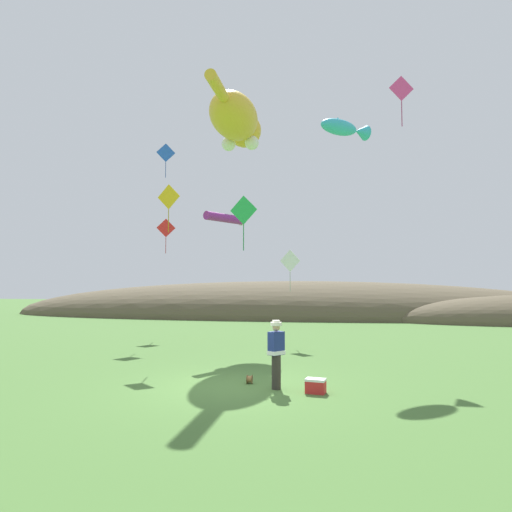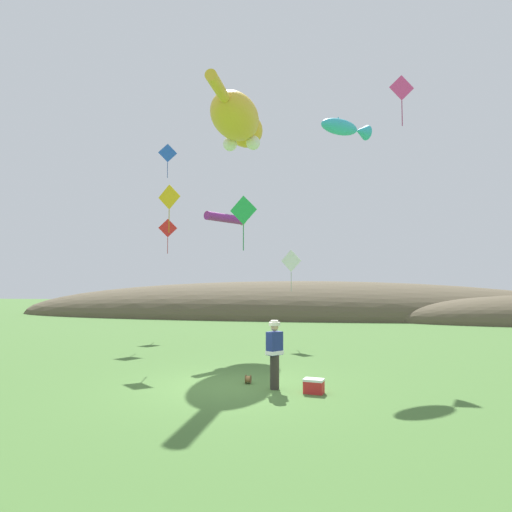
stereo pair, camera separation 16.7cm
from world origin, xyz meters
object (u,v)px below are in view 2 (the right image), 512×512
Objects in this scene: kite_spool at (248,379)px; festival_attendant at (275,352)px; kite_diamond_green at (243,211)px; kite_tube_streamer at (226,218)px; kite_diamond_white at (291,261)px; kite_diamond_gold at (169,198)px; kite_diamond_pink at (402,89)px; kite_fish_windsock at (344,128)px; kite_diamond_blue at (168,153)px; picnic_cooler at (314,386)px; kite_giant_cat at (238,121)px; kite_diamond_red at (168,228)px.

festival_attendant is at bearing -34.39° from kite_spool.
kite_spool is 5.97m from kite_diamond_green.
kite_tube_streamer is (-2.84, 6.76, 4.53)m from festival_attendant.
festival_attendant is 9.38m from kite_diamond_white.
kite_diamond_gold is at bearing 133.54° from festival_attendant.
kite_tube_streamer is 3.54m from kite_diamond_green.
kite_diamond_white is (4.42, 4.00, -2.33)m from kite_diamond_gold.
kite_fish_windsock is at bearing 133.53° from kite_diamond_pink.
festival_attendant is at bearing -58.82° from kite_diamond_blue.
picnic_cooler is at bearing -56.14° from kite_diamond_blue.
kite_spool is at bearing 155.35° from picnic_cooler.
kite_spool is at bearing -60.48° from kite_diamond_blue.
kite_diamond_blue is at bearing 129.44° from kite_tube_streamer.
kite_diamond_green is at bearing 103.22° from kite_spool.
kite_giant_cat is (-2.95, 9.75, 9.78)m from festival_attendant.
kite_diamond_pink is at bearing -35.29° from kite_diamond_red.
kite_giant_cat is 8.44m from kite_diamond_green.
kite_diamond_green is (-0.70, 2.96, 5.13)m from kite_spool.
festival_attendant is 0.23× the size of kite_giant_cat.
kite_fish_windsock is 1.22× the size of kite_diamond_pink.
picnic_cooler is at bearing -24.65° from kite_spool.
kite_tube_streamer reaches higher than kite_spool.
kite_diamond_gold reaches higher than kite_diamond_green.
kite_spool is 1.99m from picnic_cooler.
festival_attendant is 17.23m from kite_diamond_blue.
kite_tube_streamer is 1.13× the size of kite_diamond_pink.
kite_spool is 16.98m from kite_diamond_blue.
kite_diamond_red is (-11.33, 8.02, -3.71)m from kite_diamond_pink.
kite_diamond_white reaches higher than festival_attendant.
festival_attendant is 5.74m from kite_diamond_green.
kite_diamond_blue is at bearing 143.94° from kite_diamond_pink.
picnic_cooler is 15.10m from kite_giant_cat.
kite_spool is 0.43× the size of picnic_cooler.
kite_diamond_gold is 9.35m from kite_diamond_pink.
kite_diamond_red is at bearing -62.35° from kite_diamond_blue.
picnic_cooler is 0.28× the size of kite_diamond_white.
kite_fish_windsock reaches higher than kite_diamond_red.
kite_fish_windsock is at bearing -7.88° from kite_tube_streamer.
kite_diamond_green is (1.46, -6.24, -5.49)m from kite_giant_cat.
kite_diamond_pink reaches higher than picnic_cooler.
kite_giant_cat is 6.50m from kite_fish_windsock.
kite_diamond_green is at bearing 112.99° from festival_attendant.
kite_diamond_white is (-2.36, 2.87, -5.12)m from kite_fish_windsock.
kite_diamond_pink reaches higher than kite_fish_windsock.
kite_giant_cat reaches higher than festival_attendant.
kite_diamond_pink is (3.97, 4.10, 8.52)m from festival_attendant.
festival_attendant is 10.25m from kite_diamond_pink.
kite_tube_streamer is at bearing -49.85° from kite_diamond_red.
kite_spool is 14.46m from kite_diamond_red.
kite_tube_streamer reaches higher than festival_attendant.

